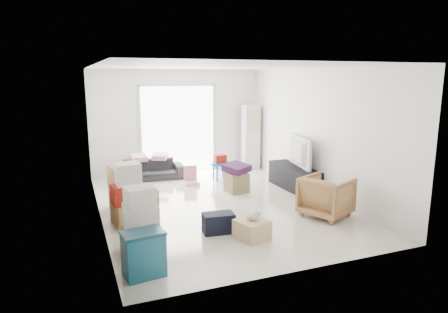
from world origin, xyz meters
TOP-DOWN VIEW (x-y plane):
  - room_shell at (0.00, 0.00)m, footprint 4.98×6.48m
  - sliding_door at (0.00, 2.98)m, footprint 2.10×0.04m
  - ac_tower at (1.95, 2.65)m, footprint 0.45×0.30m
  - tv_console at (2.00, 0.42)m, footprint 0.47×1.58m
  - television at (2.00, 0.42)m, footprint 0.87×1.27m
  - sofa at (-0.88, 2.50)m, footprint 1.66×0.58m
  - pillow_left at (-1.15, 2.47)m, footprint 0.38×0.32m
  - pillow_right at (-0.62, 2.47)m, footprint 0.49×0.45m
  - armchair at (1.60, -1.35)m, footprint 1.00×1.03m
  - storage_bins at (-1.90, -2.38)m, footprint 0.57×0.43m
  - box_stack_a at (-1.80, -1.64)m, footprint 0.54×0.45m
  - box_stack_b at (-1.80, -0.46)m, footprint 0.62×0.61m
  - box_stack_c at (-1.77, 0.42)m, footprint 0.59×0.59m
  - loose_box at (-1.48, 0.16)m, footprint 0.62×0.62m
  - duffel_bag at (-0.50, -1.37)m, footprint 0.54×0.35m
  - ottoman at (0.69, 0.68)m, footprint 0.48×0.48m
  - blanket at (0.69, 0.68)m, footprint 0.64×0.64m
  - kids_table at (0.73, 1.80)m, footprint 0.50×0.50m
  - toy_walker at (-0.07, 1.63)m, footprint 0.36×0.32m
  - wood_crate at (-0.10, -1.80)m, footprint 0.57×0.57m
  - plush_bunny at (-0.07, -1.79)m, footprint 0.25×0.14m

SIDE VIEW (x-z plane):
  - toy_walker at x=-0.07m, z-range -0.10..0.35m
  - wood_crate at x=-0.10m, z-range 0.00..0.30m
  - duffel_bag at x=-0.50m, z-range 0.00..0.32m
  - loose_box at x=-1.48m, z-range 0.00..0.38m
  - ottoman at x=0.69m, z-range 0.00..0.44m
  - tv_console at x=2.00m, z-range 0.00..0.53m
  - storage_bins at x=-1.90m, z-range 0.00..0.60m
  - sofa at x=-0.88m, z-range 0.00..0.64m
  - plush_bunny at x=-0.07m, z-range 0.30..0.42m
  - armchair at x=1.60m, z-range 0.00..0.81m
  - box_stack_c at x=-1.77m, z-range -0.01..0.84m
  - box_stack_a at x=-1.80m, z-range -0.05..0.93m
  - kids_table at x=0.73m, z-range 0.13..0.77m
  - box_stack_b at x=-1.80m, z-range -0.07..1.01m
  - blanket at x=0.69m, z-range 0.44..0.58m
  - television at x=2.00m, z-range 0.53..0.68m
  - pillow_left at x=-1.15m, z-range 0.64..0.75m
  - pillow_right at x=-0.62m, z-range 0.64..0.77m
  - ac_tower at x=1.95m, z-range 0.00..1.75m
  - sliding_door at x=0.00m, z-range 0.08..2.41m
  - room_shell at x=0.00m, z-range -0.24..2.94m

